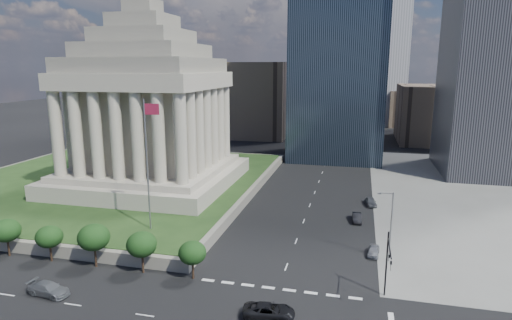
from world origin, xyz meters
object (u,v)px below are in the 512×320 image
(war_memorial, at_px, (147,92))
(traffic_signal_ne, at_px, (388,261))
(street_lamp_north, at_px, (390,223))
(pickup_truck, at_px, (269,311))
(parked_sedan_near, at_px, (374,251))
(suv_grey, at_px, (49,289))
(parked_sedan_far, at_px, (371,202))
(flagpole, at_px, (148,158))
(parked_sedan_mid, at_px, (357,218))

(war_memorial, distance_m, traffic_signal_ne, 60.00)
(war_memorial, height_order, street_lamp_north, war_memorial)
(pickup_truck, xyz_separation_m, parked_sedan_near, (11.30, 18.84, -0.12))
(traffic_signal_ne, relative_size, pickup_truck, 1.43)
(war_memorial, relative_size, traffic_signal_ne, 4.88)
(pickup_truck, bearing_deg, suv_grey, 84.75)
(traffic_signal_ne, bearing_deg, street_lamp_north, 85.81)
(street_lamp_north, bearing_deg, war_memorial, 154.08)
(pickup_truck, relative_size, suv_grey, 1.07)
(war_memorial, xyz_separation_m, street_lamp_north, (47.33, -23.00, -15.74))
(war_memorial, distance_m, parked_sedan_far, 49.99)
(war_memorial, xyz_separation_m, parked_sedan_far, (45.50, 1.72, -20.63))
(pickup_truck, bearing_deg, parked_sedan_far, -23.79)
(traffic_signal_ne, distance_m, suv_grey, 39.56)
(flagpole, distance_m, pickup_truck, 30.01)
(traffic_signal_ne, height_order, pickup_truck, traffic_signal_ne)
(pickup_truck, relative_size, parked_sedan_near, 1.45)
(war_memorial, relative_size, pickup_truck, 6.95)
(traffic_signal_ne, xyz_separation_m, parked_sedan_near, (-1.00, 12.93, -4.59))
(flagpole, bearing_deg, parked_sedan_near, 4.51)
(flagpole, distance_m, parked_sedan_near, 35.68)
(pickup_truck, xyz_separation_m, suv_grey, (-26.29, -1.59, -0.02))
(pickup_truck, bearing_deg, war_memorial, 31.67)
(suv_grey, bearing_deg, parked_sedan_mid, -39.47)
(pickup_truck, relative_size, parked_sedan_far, 1.24)
(suv_grey, bearing_deg, parked_sedan_near, -54.87)
(parked_sedan_mid, xyz_separation_m, parked_sedan_far, (2.50, 9.73, 0.06))
(war_memorial, relative_size, flagpole, 1.95)
(traffic_signal_ne, bearing_deg, flagpole, 163.29)
(pickup_truck, distance_m, suv_grey, 26.34)
(parked_sedan_far, bearing_deg, war_memorial, 172.27)
(war_memorial, bearing_deg, street_lamp_north, -25.92)
(pickup_truck, bearing_deg, flagpole, 44.94)
(suv_grey, bearing_deg, traffic_signal_ne, -72.39)
(flagpole, xyz_separation_m, parked_sedan_mid, (30.83, 15.99, -12.40))
(suv_grey, distance_m, parked_sedan_far, 57.51)
(parked_sedan_far, bearing_deg, traffic_signal_ne, -98.30)
(street_lamp_north, height_order, parked_sedan_far, street_lamp_north)
(flagpole, bearing_deg, war_memorial, 116.89)
(flagpole, xyz_separation_m, pickup_truck, (22.03, -16.21, -12.33))
(street_lamp_north, xyz_separation_m, parked_sedan_mid, (-4.33, 14.99, -4.95))
(flagpole, height_order, traffic_signal_ne, flagpole)
(parked_sedan_far, bearing_deg, parked_sedan_near, -99.89)
(flagpole, xyz_separation_m, traffic_signal_ne, (34.33, -10.30, -7.86))
(flagpole, relative_size, parked_sedan_near, 5.19)
(parked_sedan_far, bearing_deg, parked_sedan_mid, -114.30)
(traffic_signal_ne, height_order, suv_grey, traffic_signal_ne)
(parked_sedan_near, bearing_deg, pickup_truck, -115.07)
(street_lamp_north, distance_m, parked_sedan_near, 5.57)
(street_lamp_north, relative_size, parked_sedan_near, 2.59)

